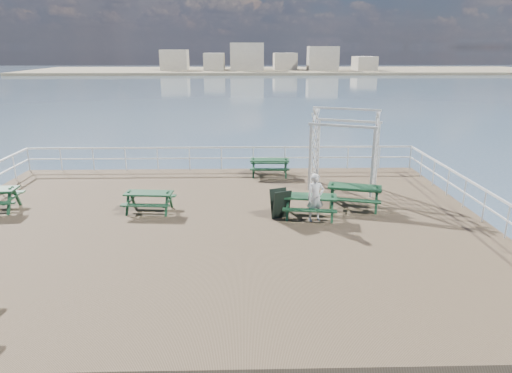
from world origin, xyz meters
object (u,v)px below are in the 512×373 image
object	(u,v)px
picnic_table_e	(354,192)
person	(315,198)
picnic_table_d	(149,198)
picnic_table_b	(270,164)
picnic_table_c	(310,201)
trellis_arbor	(344,154)

from	to	relation	value
picnic_table_e	person	distance (m)	2.04
picnic_table_d	picnic_table_b	bearing A→B (deg)	50.79
picnic_table_c	person	distance (m)	0.45
picnic_table_b	picnic_table_e	size ratio (longest dim) A/B	0.81
trellis_arbor	person	distance (m)	3.89
picnic_table_b	picnic_table_c	world-z (taller)	picnic_table_c
picnic_table_e	trellis_arbor	world-z (taller)	trellis_arbor
picnic_table_d	trellis_arbor	xyz separation A→B (m)	(7.24, 2.44, 0.94)
trellis_arbor	picnic_table_d	bearing A→B (deg)	-138.97
trellis_arbor	picnic_table_b	bearing A→B (deg)	165.54
picnic_table_b	picnic_table_e	distance (m)	5.13
picnic_table_c	person	size ratio (longest dim) A/B	1.22
picnic_table_b	picnic_table_c	bearing A→B (deg)	-75.68
picnic_table_d	trellis_arbor	bearing A→B (deg)	23.58
picnic_table_b	trellis_arbor	bearing A→B (deg)	-34.03
picnic_table_c	picnic_table_d	world-z (taller)	picnic_table_c
picnic_table_e	person	xyz separation A→B (m)	(-1.59, -1.26, 0.22)
picnic_table_c	picnic_table_d	size ratio (longest dim) A/B	1.12
picnic_table_c	trellis_arbor	xyz separation A→B (m)	(1.75, 3.12, 0.90)
picnic_table_d	person	distance (m)	5.71
person	picnic_table_e	bearing A→B (deg)	24.40
person	trellis_arbor	bearing A→B (deg)	50.65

